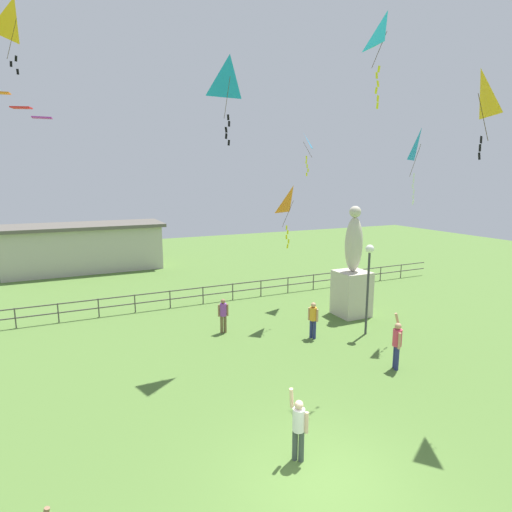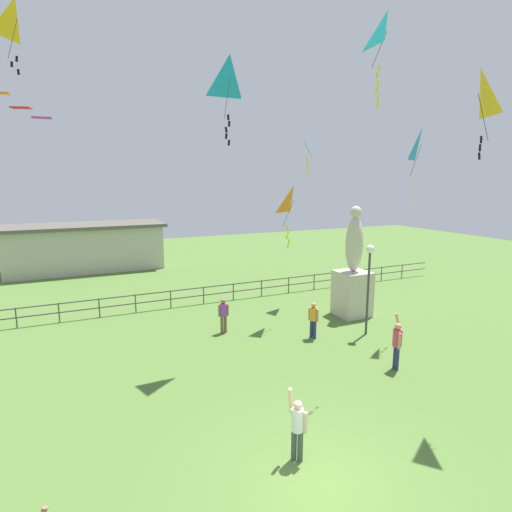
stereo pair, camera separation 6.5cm
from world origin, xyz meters
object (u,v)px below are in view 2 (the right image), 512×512
object	(u,v)px
kite_5	(293,203)
lamppost	(369,269)
person_0	(223,313)
kite_4	(386,35)
person_1	(297,426)
kite_6	(17,20)
person_3	(397,342)
kite_3	(478,95)
statue_monument	(353,279)
person_5	(313,318)
kite_2	(421,147)
kite_1	(230,79)
kite_0	(304,144)

from	to	relation	value
kite_5	lamppost	bearing A→B (deg)	-49.09
person_0	kite_4	xyz separation A→B (m)	(3.59, -5.39, 10.24)
person_1	kite_6	bearing A→B (deg)	119.62
person_3	kite_3	distance (m)	8.23
statue_monument	person_1	xyz separation A→B (m)	(-7.94, -8.23, -0.93)
person_5	kite_4	world-z (taller)	kite_4
person_5	kite_4	bearing A→B (deg)	-83.81
lamppost	person_0	size ratio (longest dim) A/B	2.56
lamppost	person_5	bearing A→B (deg)	166.65
kite_2	person_5	bearing A→B (deg)	161.90
person_0	person_3	xyz separation A→B (m)	(4.40, -5.90, 0.12)
kite_3	person_0	bearing A→B (deg)	118.17
person_0	person_5	bearing A→B (deg)	-34.21
statue_monument	person_1	distance (m)	11.47
person_1	kite_1	xyz separation A→B (m)	(0.84, 6.39, 9.19)
kite_6	statue_monument	bearing A→B (deg)	-7.65
person_1	kite_2	distance (m)	12.22
kite_3	kite_0	bearing A→B (deg)	82.54
lamppost	kite_1	distance (m)	9.41
person_3	kite_2	bearing A→B (deg)	39.16
kite_1	kite_6	world-z (taller)	kite_6
kite_0	kite_4	world-z (taller)	kite_4
kite_2	person_3	bearing A→B (deg)	-140.84
person_5	kite_2	size ratio (longest dim) A/B	0.51
kite_4	kite_1	bearing A→B (deg)	142.08
lamppost	person_1	xyz separation A→B (m)	(-6.91, -5.86, -2.01)
lamppost	kite_0	world-z (taller)	kite_0
kite_3	person_3	bearing A→B (deg)	90.03
kite_1	kite_4	distance (m)	5.21
person_1	kite_3	distance (m)	9.81
person_1	person_3	world-z (taller)	person_3
kite_0	kite_4	distance (m)	9.26
kite_1	lamppost	bearing A→B (deg)	-4.98
person_0	person_3	size ratio (longest dim) A/B	0.77
kite_2	kite_3	xyz separation A→B (m)	(-2.91, -4.67, 0.93)
person_5	kite_6	bearing A→B (deg)	160.45
kite_0	kite_5	size ratio (longest dim) A/B	0.79
person_0	kite_4	bearing A→B (deg)	-56.28
person_3	kite_2	xyz separation A→B (m)	(2.91, 2.37, 6.97)
kite_1	kite_4	xyz separation A→B (m)	(4.03, -3.14, 1.02)
statue_monument	lamppost	xyz separation A→B (m)	(-1.03, -2.37, 1.08)
statue_monument	lamppost	bearing A→B (deg)	-113.46
lamppost	kite_0	bearing A→B (deg)	87.50
kite_4	kite_3	bearing A→B (deg)	-74.14
kite_0	kite_2	world-z (taller)	kite_0
statue_monument	lamppost	world-z (taller)	statue_monument
person_1	person_3	distance (m)	6.30
kite_2	kite_5	size ratio (longest dim) A/B	1.09
kite_4	person_1	bearing A→B (deg)	-146.33
kite_0	kite_1	distance (m)	8.50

